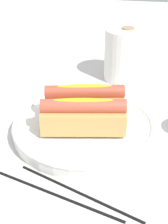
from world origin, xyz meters
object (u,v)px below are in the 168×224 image
object	(u,v)px
serving_bowl	(84,127)
hotdog_back	(85,101)
hotdog_front	(83,116)
chopstick_near	(78,191)
chopstick_far	(57,194)
paper_towel_roll	(126,55)

from	to	relation	value
serving_bowl	hotdog_back	distance (m)	0.05
serving_bowl	hotdog_front	distance (m)	0.05
serving_bowl	hotdog_front	size ratio (longest dim) A/B	1.75
chopstick_near	hotdog_front	bearing A→B (deg)	119.30
hotdog_front	chopstick_far	distance (m)	0.15
hotdog_back	chopstick_near	bearing A→B (deg)	-82.69
hotdog_back	chopstick_near	world-z (taller)	hotdog_back
serving_bowl	chopstick_far	bearing A→B (deg)	-93.37
serving_bowl	chopstick_far	size ratio (longest dim) A/B	1.25
chopstick_far	chopstick_near	bearing A→B (deg)	39.09
hotdog_back	paper_towel_roll	bearing A→B (deg)	75.72
hotdog_front	chopstick_near	size ratio (longest dim) A/B	0.71
hotdog_back	serving_bowl	bearing A→B (deg)	-82.27
paper_towel_roll	hotdog_back	bearing A→B (deg)	-104.28
hotdog_back	chopstick_far	bearing A→B (deg)	-91.83
chopstick_near	chopstick_far	bearing A→B (deg)	-136.02
hotdog_back	chopstick_near	distance (m)	0.19
chopstick_near	paper_towel_roll	bearing A→B (deg)	107.08
hotdog_front	serving_bowl	bearing A→B (deg)	97.73
hotdog_back	chopstick_near	xyz separation A→B (m)	(0.02, -0.18, -0.05)
chopstick_far	hotdog_front	bearing A→B (deg)	101.79
hotdog_back	paper_towel_roll	world-z (taller)	paper_towel_roll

